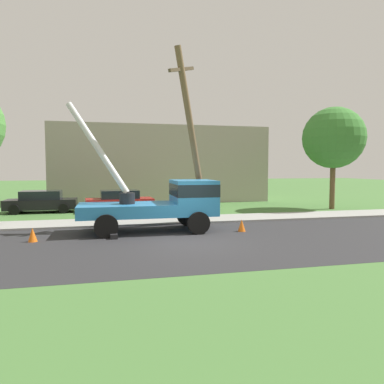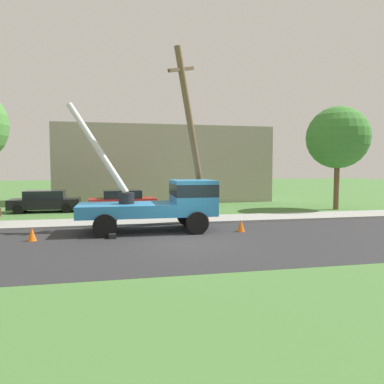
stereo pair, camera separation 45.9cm
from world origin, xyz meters
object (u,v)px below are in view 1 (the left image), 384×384
utility_truck (166,201)px  leaning_utility_pole (192,137)px  traffic_cone_behind (33,235)px  traffic_cone_ahead (242,225)px  parked_sedan_black (41,202)px  roadside_tree_far (334,138)px  parked_sedan_red (120,201)px

utility_truck → leaning_utility_pole: bearing=39.9°
traffic_cone_behind → leaning_utility_pole: bearing=19.9°
traffic_cone_ahead → parked_sedan_black: bearing=136.8°
utility_truck → traffic_cone_behind: utility_truck is taller
parked_sedan_black → traffic_cone_ahead: bearing=-43.2°
leaning_utility_pole → traffic_cone_ahead: 5.15m
leaning_utility_pole → parked_sedan_black: leaning_utility_pole is taller
traffic_cone_behind → roadside_tree_far: 20.31m
parked_sedan_red → roadside_tree_far: (14.70, -2.06, 4.28)m
utility_truck → traffic_cone_ahead: size_ratio=12.07×
traffic_cone_ahead → traffic_cone_behind: (-8.92, -0.25, 0.00)m
parked_sedan_red → traffic_cone_ahead: bearing=-59.9°
leaning_utility_pole → parked_sedan_red: bearing=117.2°
traffic_cone_ahead → parked_sedan_red: size_ratio=0.12×
utility_truck → roadside_tree_far: 14.58m
roadside_tree_far → traffic_cone_behind: bearing=-158.7°
utility_truck → roadside_tree_far: roadside_tree_far is taller
leaning_utility_pole → traffic_cone_behind: leaning_utility_pole is taller
parked_sedan_black → parked_sedan_red: bearing=-7.1°
parked_sedan_black → roadside_tree_far: bearing=-7.8°
roadside_tree_far → parked_sedan_black: bearing=172.2°
leaning_utility_pole → roadside_tree_far: leaning_utility_pole is taller
parked_sedan_black → parked_sedan_red: (5.00, -0.63, 0.00)m
roadside_tree_far → traffic_cone_ahead: bearing=-143.9°
traffic_cone_ahead → utility_truck: bearing=163.0°
parked_sedan_black → roadside_tree_far: size_ratio=0.62×
traffic_cone_behind → parked_sedan_black: parked_sedan_black is taller
parked_sedan_black → parked_sedan_red: size_ratio=0.98×
leaning_utility_pole → roadside_tree_far: bearing=22.1°
traffic_cone_ahead → traffic_cone_behind: bearing=-178.4°
traffic_cone_ahead → traffic_cone_behind: same height
traffic_cone_ahead → parked_sedan_red: parked_sedan_red is taller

